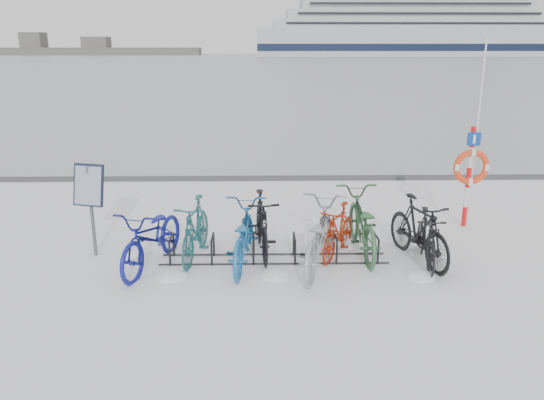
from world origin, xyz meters
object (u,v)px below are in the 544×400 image
object	(u,v)px
bike_rack	(274,250)
cruise_ferry	(410,28)
info_board	(89,191)
lifebuoy_station	(471,167)

from	to	relation	value
bike_rack	cruise_ferry	distance (m)	223.87
info_board	lifebuoy_station	size ratio (longest dim) A/B	0.44
info_board	lifebuoy_station	bearing A→B (deg)	27.62
bike_rack	lifebuoy_station	distance (m)	4.55
cruise_ferry	info_board	bearing A→B (deg)	-106.38
bike_rack	info_board	size ratio (longest dim) A/B	2.37
info_board	cruise_ferry	xyz separation A→B (m)	(63.23, 215.12, 9.98)
bike_rack	lifebuoy_station	xyz separation A→B (m)	(4.06, 1.74, 1.10)
lifebuoy_station	cruise_ferry	distance (m)	221.08
bike_rack	lifebuoy_station	size ratio (longest dim) A/B	1.05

